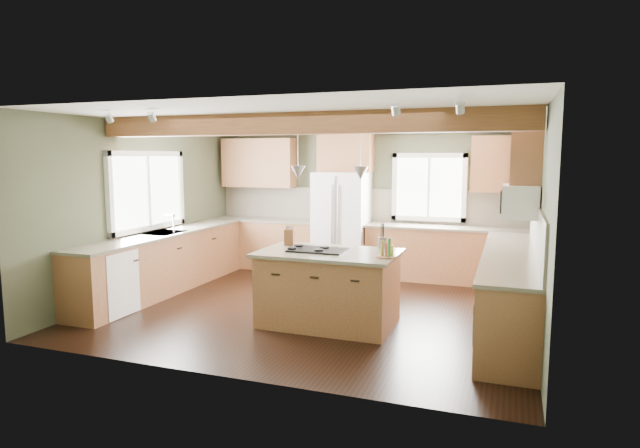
% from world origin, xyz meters
% --- Properties ---
extents(floor, '(5.60, 5.60, 0.00)m').
position_xyz_m(floor, '(0.00, 0.00, 0.00)').
color(floor, black).
rests_on(floor, ground).
extents(ceiling, '(5.60, 5.60, 0.00)m').
position_xyz_m(ceiling, '(0.00, 0.00, 2.60)').
color(ceiling, silver).
rests_on(ceiling, wall_back).
extents(wall_back, '(5.60, 0.00, 5.60)m').
position_xyz_m(wall_back, '(0.00, 2.50, 1.30)').
color(wall_back, '#404732').
rests_on(wall_back, ground).
extents(wall_left, '(0.00, 5.00, 5.00)m').
position_xyz_m(wall_left, '(-2.80, 0.00, 1.30)').
color(wall_left, '#404732').
rests_on(wall_left, ground).
extents(wall_right, '(0.00, 5.00, 5.00)m').
position_xyz_m(wall_right, '(2.80, 0.00, 1.30)').
color(wall_right, '#404732').
rests_on(wall_right, ground).
extents(ceiling_beam, '(5.55, 0.26, 0.26)m').
position_xyz_m(ceiling_beam, '(0.00, -0.66, 2.47)').
color(ceiling_beam, '#592D19').
rests_on(ceiling_beam, ceiling).
extents(soffit_trim, '(5.55, 0.20, 0.10)m').
position_xyz_m(soffit_trim, '(0.00, 2.40, 2.54)').
color(soffit_trim, '#592D19').
rests_on(soffit_trim, ceiling).
extents(backsplash_back, '(5.58, 0.03, 0.58)m').
position_xyz_m(backsplash_back, '(0.00, 2.48, 1.21)').
color(backsplash_back, brown).
rests_on(backsplash_back, wall_back).
extents(backsplash_right, '(0.03, 3.70, 0.58)m').
position_xyz_m(backsplash_right, '(2.78, 0.05, 1.21)').
color(backsplash_right, brown).
rests_on(backsplash_right, wall_right).
extents(base_cab_back_left, '(2.02, 0.60, 0.88)m').
position_xyz_m(base_cab_back_left, '(-1.79, 2.20, 0.44)').
color(base_cab_back_left, brown).
rests_on(base_cab_back_left, floor).
extents(counter_back_left, '(2.06, 0.64, 0.04)m').
position_xyz_m(counter_back_left, '(-1.79, 2.20, 0.90)').
color(counter_back_left, '#453F33').
rests_on(counter_back_left, base_cab_back_left).
extents(base_cab_back_right, '(2.62, 0.60, 0.88)m').
position_xyz_m(base_cab_back_right, '(1.49, 2.20, 0.44)').
color(base_cab_back_right, brown).
rests_on(base_cab_back_right, floor).
extents(counter_back_right, '(2.66, 0.64, 0.04)m').
position_xyz_m(counter_back_right, '(1.49, 2.20, 0.90)').
color(counter_back_right, '#453F33').
rests_on(counter_back_right, base_cab_back_right).
extents(base_cab_left, '(0.60, 3.70, 0.88)m').
position_xyz_m(base_cab_left, '(-2.50, 0.05, 0.44)').
color(base_cab_left, brown).
rests_on(base_cab_left, floor).
extents(counter_left, '(0.64, 3.74, 0.04)m').
position_xyz_m(counter_left, '(-2.50, 0.05, 0.90)').
color(counter_left, '#453F33').
rests_on(counter_left, base_cab_left).
extents(base_cab_right, '(0.60, 3.70, 0.88)m').
position_xyz_m(base_cab_right, '(2.50, 0.05, 0.44)').
color(base_cab_right, brown).
rests_on(base_cab_right, floor).
extents(counter_right, '(0.64, 3.74, 0.04)m').
position_xyz_m(counter_right, '(2.50, 0.05, 0.90)').
color(counter_right, '#453F33').
rests_on(counter_right, base_cab_right).
extents(upper_cab_back_left, '(1.40, 0.35, 0.90)m').
position_xyz_m(upper_cab_back_left, '(-1.99, 2.33, 1.95)').
color(upper_cab_back_left, brown).
rests_on(upper_cab_back_left, wall_back).
extents(upper_cab_over_fridge, '(0.96, 0.35, 0.70)m').
position_xyz_m(upper_cab_over_fridge, '(-0.30, 2.33, 2.15)').
color(upper_cab_over_fridge, brown).
rests_on(upper_cab_over_fridge, wall_back).
extents(upper_cab_right, '(0.35, 2.20, 0.90)m').
position_xyz_m(upper_cab_right, '(2.62, 0.90, 1.95)').
color(upper_cab_right, brown).
rests_on(upper_cab_right, wall_right).
extents(upper_cab_back_corner, '(0.90, 0.35, 0.90)m').
position_xyz_m(upper_cab_back_corner, '(2.30, 2.33, 1.95)').
color(upper_cab_back_corner, brown).
rests_on(upper_cab_back_corner, wall_back).
extents(window_left, '(0.04, 1.60, 1.05)m').
position_xyz_m(window_left, '(-2.78, 0.05, 1.55)').
color(window_left, white).
rests_on(window_left, wall_left).
extents(window_back, '(1.10, 0.04, 1.00)m').
position_xyz_m(window_back, '(1.15, 2.48, 1.55)').
color(window_back, white).
rests_on(window_back, wall_back).
extents(sink, '(0.50, 0.65, 0.03)m').
position_xyz_m(sink, '(-2.50, 0.05, 0.91)').
color(sink, '#262628').
rests_on(sink, counter_left).
extents(faucet, '(0.02, 0.02, 0.28)m').
position_xyz_m(faucet, '(-2.32, 0.05, 1.05)').
color(faucet, '#B2B2B7').
rests_on(faucet, sink).
extents(dishwasher, '(0.60, 0.60, 0.84)m').
position_xyz_m(dishwasher, '(-2.49, -1.25, 0.43)').
color(dishwasher, white).
rests_on(dishwasher, floor).
extents(oven, '(0.60, 0.72, 0.84)m').
position_xyz_m(oven, '(2.49, -1.25, 0.43)').
color(oven, white).
rests_on(oven, floor).
extents(microwave, '(0.40, 0.70, 0.38)m').
position_xyz_m(microwave, '(2.58, -0.05, 1.55)').
color(microwave, white).
rests_on(microwave, wall_right).
extents(pendant_left, '(0.18, 0.18, 0.16)m').
position_xyz_m(pendant_left, '(0.00, -0.65, 1.88)').
color(pendant_left, '#B2B2B7').
rests_on(pendant_left, ceiling).
extents(pendant_right, '(0.18, 0.18, 0.16)m').
position_xyz_m(pendant_right, '(0.80, -0.66, 1.88)').
color(pendant_right, '#B2B2B7').
rests_on(pendant_right, ceiling).
extents(refrigerator, '(0.90, 0.74, 1.80)m').
position_xyz_m(refrigerator, '(-0.30, 2.12, 0.90)').
color(refrigerator, white).
rests_on(refrigerator, floor).
extents(island, '(1.60, 0.99, 0.88)m').
position_xyz_m(island, '(0.40, -0.66, 0.44)').
color(island, brown).
rests_on(island, floor).
extents(island_top, '(1.71, 1.10, 0.04)m').
position_xyz_m(island_top, '(0.40, -0.66, 0.90)').
color(island_top, '#453F33').
rests_on(island_top, island).
extents(cooktop, '(0.69, 0.47, 0.02)m').
position_xyz_m(cooktop, '(0.27, -0.65, 0.93)').
color(cooktop, black).
rests_on(cooktop, island_top).
extents(knife_block, '(0.13, 0.10, 0.21)m').
position_xyz_m(knife_block, '(-0.23, -0.40, 1.02)').
color(knife_block, brown).
rests_on(knife_block, island_top).
extents(utensil_crock, '(0.14, 0.14, 0.14)m').
position_xyz_m(utensil_crock, '(0.97, -0.22, 0.99)').
color(utensil_crock, '#463E38').
rests_on(utensil_crock, island_top).
extents(bottle_tray, '(0.29, 0.29, 0.22)m').
position_xyz_m(bottle_tray, '(1.15, -0.80, 1.03)').
color(bottle_tray, brown).
rests_on(bottle_tray, island_top).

